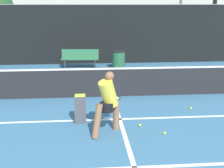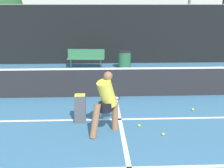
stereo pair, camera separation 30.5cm
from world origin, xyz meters
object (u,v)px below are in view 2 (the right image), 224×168
(courtside_bench, at_px, (86,58))
(parked_car, at_px, (130,41))
(player_practicing, at_px, (106,101))
(trash_bin, at_px, (124,60))
(ball_hopper, at_px, (80,108))

(courtside_bench, bearing_deg, parked_car, 67.17)
(player_practicing, xyz_separation_m, parked_car, (1.84, 12.43, -0.13))
(trash_bin, distance_m, parked_car, 5.28)
(player_practicing, bearing_deg, courtside_bench, 53.46)
(parked_car, bearing_deg, ball_hopper, -101.95)
(courtside_bench, bearing_deg, trash_bin, -4.80)
(player_practicing, xyz_separation_m, trash_bin, (1.03, 7.22, -0.36))
(player_practicing, relative_size, trash_bin, 1.77)
(trash_bin, height_order, parked_car, parked_car)
(courtside_bench, bearing_deg, ball_hopper, -84.65)
(ball_hopper, xyz_separation_m, trash_bin, (1.67, 6.49, 0.04))
(trash_bin, bearing_deg, ball_hopper, -104.45)
(ball_hopper, xyz_separation_m, courtside_bench, (-0.08, 6.78, 0.10))
(player_practicing, distance_m, parked_car, 12.57)
(trash_bin, bearing_deg, player_practicing, -98.15)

